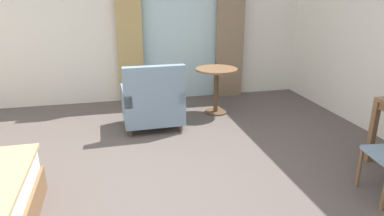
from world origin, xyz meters
The scene contains 7 objects.
ground centered at (0.00, 0.00, -0.05)m, with size 6.81×6.62×0.10m, color #564C47.
wall_back centered at (0.00, 3.05, 1.43)m, with size 6.41×0.12×2.86m, color white.
balcony_glass_door centered at (0.94, 2.97, 1.26)m, with size 1.27×0.02×2.52m, color silver.
curtain_panel_left centered at (0.09, 2.87, 1.33)m, with size 0.41×0.10×2.67m, color tan.
curtain_panel_right centered at (1.79, 2.87, 1.33)m, with size 0.47×0.10×2.67m, color #897056.
armchair_by_window centered at (0.27, 1.59, 0.36)m, with size 0.81×0.71×0.92m.
round_cafe_table centered at (1.30, 2.01, 0.52)m, with size 0.63×0.63×0.70m.
Camera 1 is at (-0.22, -2.86, 1.78)m, focal length 32.29 mm.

